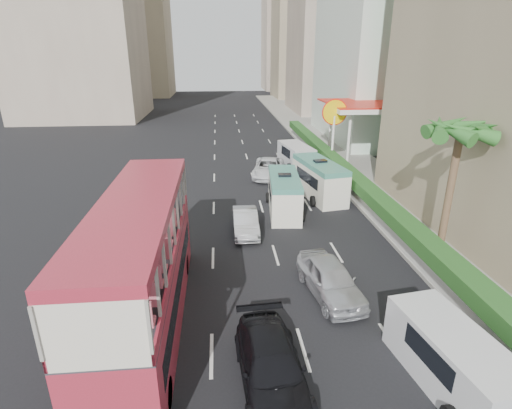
{
  "coord_description": "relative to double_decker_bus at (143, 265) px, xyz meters",
  "views": [
    {
      "loc": [
        -3.1,
        -13.06,
        9.72
      ],
      "look_at": [
        -1.5,
        4.0,
        3.2
      ],
      "focal_mm": 28.0,
      "sensor_mm": 36.0,
      "label": 1
    }
  ],
  "objects": [
    {
      "name": "hedge",
      "position": [
        12.2,
        14.0,
        -1.0
      ],
      "size": [
        1.1,
        44.0,
        0.7
      ],
      "primitive_type": "cube",
      "color": "#2D6626",
      "rests_on": "kerb_wall"
    },
    {
      "name": "minibus_far",
      "position": [
        9.93,
        13.61,
        -1.25
      ],
      "size": [
        2.92,
        6.03,
        2.56
      ],
      "primitive_type": "cube",
      "rotation": [
        0.0,
        0.0,
        0.18
      ],
      "color": "silver",
      "rests_on": "ground"
    },
    {
      "name": "car_black",
      "position": [
        4.28,
        -3.46,
        -2.53
      ],
      "size": [
        2.26,
        4.94,
        1.4
      ],
      "primitive_type": "imported",
      "rotation": [
        0.0,
        0.0,
        0.06
      ],
      "color": "black",
      "rests_on": "ground"
    },
    {
      "name": "palm_tree",
      "position": [
        13.8,
        4.0,
        0.85
      ],
      "size": [
        0.36,
        0.36,
        6.4
      ],
      "primitive_type": "cylinder",
      "color": "brown",
      "rests_on": "sidewalk"
    },
    {
      "name": "minibus_near",
      "position": [
        6.97,
        10.93,
        -1.32
      ],
      "size": [
        2.28,
        5.6,
        2.42
      ],
      "primitive_type": "cube",
      "rotation": [
        0.0,
        0.0,
        -0.08
      ],
      "color": "silver",
      "rests_on": "ground"
    },
    {
      "name": "shell_station",
      "position": [
        16.0,
        23.0,
        0.22
      ],
      "size": [
        6.5,
        8.0,
        5.5
      ],
      "primitive_type": "cube",
      "color": "silver",
      "rests_on": "ground"
    },
    {
      "name": "kerb_wall",
      "position": [
        12.2,
        14.0,
        -1.85
      ],
      "size": [
        0.3,
        44.0,
        1.0
      ],
      "primitive_type": "cube",
      "color": "silver",
      "rests_on": "sidewalk"
    },
    {
      "name": "ground_plane",
      "position": [
        6.0,
        0.0,
        -2.53
      ],
      "size": [
        200.0,
        200.0,
        0.0
      ],
      "primitive_type": "plane",
      "color": "black",
      "rests_on": "ground"
    },
    {
      "name": "panel_van_far",
      "position": [
        9.82,
        21.88,
        -1.54
      ],
      "size": [
        2.76,
        5.2,
        1.98
      ],
      "primitive_type": "cube",
      "rotation": [
        0.0,
        0.0,
        0.16
      ],
      "color": "silver",
      "rests_on": "ground"
    },
    {
      "name": "car_silver_lane_a",
      "position": [
        4.26,
        7.93,
        -2.53
      ],
      "size": [
        1.39,
        3.95,
        1.3
      ],
      "primitive_type": "imported",
      "rotation": [
        0.0,
        0.0,
        -0.0
      ],
      "color": "silver",
      "rests_on": "ground"
    },
    {
      "name": "tower_far_b",
      "position": [
        23.0,
        104.0,
        17.47
      ],
      "size": [
        14.0,
        14.0,
        40.0
      ],
      "primitive_type": "cube",
      "color": "#B3A08D",
      "rests_on": "ground"
    },
    {
      "name": "panel_van_near",
      "position": [
        9.81,
        -3.96,
        -1.6
      ],
      "size": [
        2.54,
        4.88,
        1.86
      ],
      "primitive_type": "cube",
      "rotation": [
        0.0,
        0.0,
        0.15
      ],
      "color": "silver",
      "rests_on": "ground"
    },
    {
      "name": "double_decker_bus",
      "position": [
        0.0,
        0.0,
        0.0
      ],
      "size": [
        2.5,
        11.0,
        5.06
      ],
      "primitive_type": "cube",
      "color": "#A72637",
      "rests_on": "ground"
    },
    {
      "name": "car_silver_lane_b",
      "position": [
        7.41,
        1.25,
        -2.53
      ],
      "size": [
        2.45,
        4.68,
        1.52
      ],
      "primitive_type": "imported",
      "rotation": [
        0.0,
        0.0,
        0.15
      ],
      "color": "silver",
      "rests_on": "ground"
    },
    {
      "name": "van_asset",
      "position": [
        6.95,
        18.92,
        -2.53
      ],
      "size": [
        3.38,
        5.58,
        1.45
      ],
      "primitive_type": "imported",
      "rotation": [
        0.0,
        0.0,
        -0.2
      ],
      "color": "silver",
      "rests_on": "ground"
    },
    {
      "name": "sidewalk",
      "position": [
        15.0,
        25.0,
        -2.44
      ],
      "size": [
        6.0,
        120.0,
        0.18
      ],
      "primitive_type": "cube",
      "color": "#99968C",
      "rests_on": "ground"
    }
  ]
}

